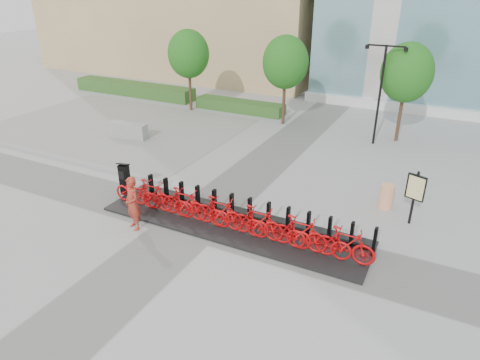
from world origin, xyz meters
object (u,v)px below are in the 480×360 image
at_px(construction_barrel, 386,197).
at_px(jersey_barrier, 128,131).
at_px(map_sign, 415,190).
at_px(bike_0, 136,192).
at_px(worker_red, 133,203).
at_px(kiosk, 125,179).

height_order(construction_barrel, jersey_barrier, construction_barrel).
bearing_deg(map_sign, bike_0, -140.56).
height_order(worker_red, map_sign, map_sign).
xyz_separation_m(worker_red, map_sign, (8.42, 4.66, 0.37)).
relative_size(kiosk, construction_barrel, 1.41).
xyz_separation_m(bike_0, worker_red, (0.98, -1.31, 0.38)).
height_order(bike_0, construction_barrel, bike_0).
distance_m(construction_barrel, map_sign, 1.49).
height_order(construction_barrel, map_sign, map_sign).
bearing_deg(worker_red, jersey_barrier, 155.43).
bearing_deg(bike_0, jersey_barrier, 42.68).
xyz_separation_m(kiosk, construction_barrel, (9.37, 3.62, -0.25)).
bearing_deg(bike_0, construction_barrel, -64.10).
height_order(worker_red, jersey_barrier, worker_red).
relative_size(kiosk, jersey_barrier, 0.63).
bearing_deg(jersey_barrier, bike_0, -54.32).
bearing_deg(kiosk, worker_red, -51.80).
bearing_deg(jersey_barrier, worker_red, -55.33).
distance_m(worker_red, construction_barrel, 9.22).
distance_m(bike_0, map_sign, 10.01).
distance_m(kiosk, worker_red, 2.64).
xyz_separation_m(kiosk, jersey_barrier, (-4.46, 5.38, -0.32)).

